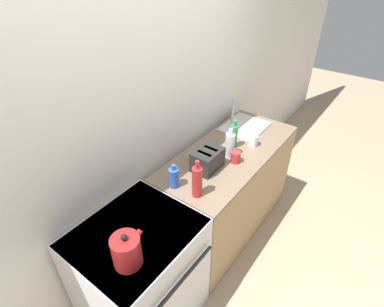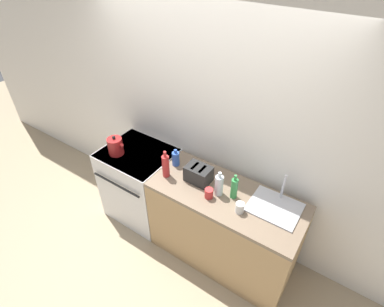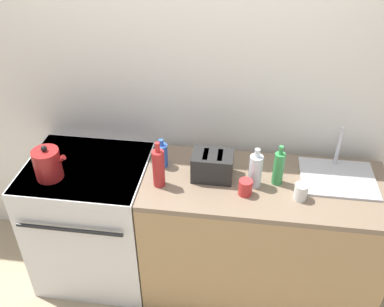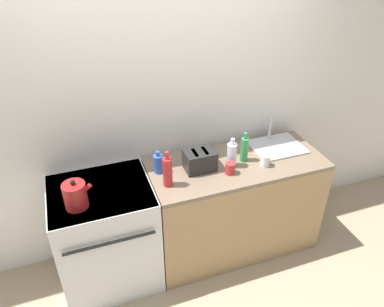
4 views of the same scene
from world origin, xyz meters
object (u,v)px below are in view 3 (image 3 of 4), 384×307
at_px(bottle_green, 279,168).
at_px(bottle_blue, 162,155).
at_px(cup_red, 245,187).
at_px(kettle, 48,164).
at_px(cup_white, 301,192).
at_px(stove, 94,219).
at_px(toaster, 212,165).
at_px(bottle_red, 159,168).
at_px(bottle_clear, 255,170).

bearing_deg(bottle_green, bottle_blue, 173.75).
bearing_deg(bottle_blue, cup_red, -21.50).
bearing_deg(kettle, cup_white, 0.12).
xyz_separation_m(stove, toaster, (0.81, 0.01, 0.54)).
bearing_deg(stove, bottle_red, -12.68).
bearing_deg(stove, bottle_green, -0.02).
bearing_deg(bottle_clear, cup_white, -18.78).
bearing_deg(bottle_clear, bottle_blue, 168.48).
distance_m(bottle_blue, bottle_clear, 0.59).
bearing_deg(bottle_green, bottle_red, -170.73).
bearing_deg(cup_red, bottle_clear, 60.20).
xyz_separation_m(toaster, cup_red, (0.20, -0.14, -0.04)).
bearing_deg(bottle_green, kettle, -174.47).
height_order(kettle, bottle_blue, kettle).
bearing_deg(toaster, bottle_red, -158.36).
relative_size(bottle_blue, bottle_red, 0.64).
distance_m(bottle_red, cup_red, 0.51).
xyz_separation_m(stove, cup_red, (1.01, -0.13, 0.51)).
height_order(toaster, bottle_blue, bottle_blue).
relative_size(kettle, bottle_red, 0.77).
xyz_separation_m(toaster, bottle_green, (0.39, -0.01, 0.03)).
relative_size(bottle_blue, bottle_clear, 0.74).
xyz_separation_m(bottle_blue, bottle_clear, (0.58, -0.12, 0.03)).
distance_m(bottle_red, cup_white, 0.83).
xyz_separation_m(toaster, cup_white, (0.52, -0.14, -0.03)).
height_order(toaster, cup_red, toaster).
relative_size(cup_red, cup_white, 0.97).
relative_size(kettle, bottle_blue, 1.19).
bearing_deg(bottle_red, stove, 167.32).
xyz_separation_m(kettle, cup_white, (1.50, 0.00, -0.05)).
relative_size(bottle_green, bottle_clear, 1.02).
xyz_separation_m(bottle_green, cup_red, (-0.19, -0.13, -0.06)).
distance_m(stove, toaster, 0.97).
bearing_deg(bottle_clear, bottle_red, -172.58).
bearing_deg(toaster, stove, -179.49).
height_order(stove, cup_white, cup_white).
bearing_deg(cup_red, bottle_green, 35.13).
bearing_deg(bottle_blue, bottle_clear, -11.52).
bearing_deg(bottle_clear, stove, 177.81).
distance_m(bottle_red, bottle_clear, 0.57).
relative_size(bottle_blue, cup_red, 1.98).
xyz_separation_m(toaster, bottle_red, (-0.30, -0.12, 0.04)).
bearing_deg(cup_red, stove, 172.64).
distance_m(stove, cup_red, 1.14).
relative_size(kettle, cup_red, 2.36).
bearing_deg(bottle_green, stove, 179.98).
distance_m(stove, cup_white, 1.43).
bearing_deg(cup_red, kettle, -179.91).
bearing_deg(stove, cup_red, -7.36).
xyz_separation_m(stove, bottle_red, (0.51, -0.11, 0.58)).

